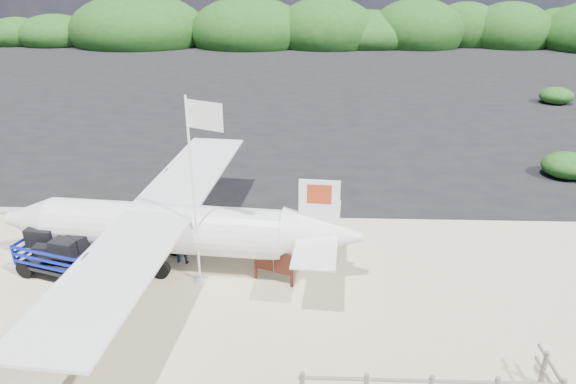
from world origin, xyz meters
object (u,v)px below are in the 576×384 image
aircraft_large (422,122)px  crew_c (332,233)px  baggage_cart (64,274)px  flagpole (200,281)px  crew_b (158,229)px  crew_a (181,241)px  signboard (274,282)px

aircraft_large → crew_c: bearing=73.9°
baggage_cart → flagpole: flagpole is taller
baggage_cart → crew_b: bearing=46.7°
flagpole → aircraft_large: bearing=59.8°
flagpole → aircraft_large: size_ratio=0.42×
crew_a → baggage_cart: bearing=20.2°
crew_c → aircraft_large: 18.66m
crew_b → aircraft_large: 21.86m
signboard → aircraft_large: size_ratio=0.10×
baggage_cart → flagpole: size_ratio=0.46×
flagpole → crew_c: flagpole is taller
baggage_cart → crew_c: bearing=28.0°
signboard → aircraft_large: 21.29m
signboard → crew_b: size_ratio=0.81×
baggage_cart → crew_b: size_ratio=1.58×
flagpole → crew_a: (-0.85, 1.13, 0.85)m
crew_b → crew_a: bearing=157.6°
crew_a → crew_c: 5.40m
signboard → crew_a: bearing=-177.2°
baggage_cart → flagpole: bearing=14.1°
baggage_cart → signboard: size_ratio=1.95×
flagpole → signboard: size_ratio=4.21×
flagpole → crew_c: 4.97m
baggage_cart → crew_a: (3.90, 0.87, 0.85)m
crew_b → aircraft_large: (13.10, 17.47, -0.92)m
flagpole → signboard: bearing=-0.3°
flagpole → crew_a: flagpole is taller
crew_a → flagpole: bearing=134.6°
signboard → crew_a: size_ratio=0.87×
crew_a → crew_b: 1.26m
flagpole → crew_a: size_ratio=3.68×
aircraft_large → crew_b: bearing=58.4°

